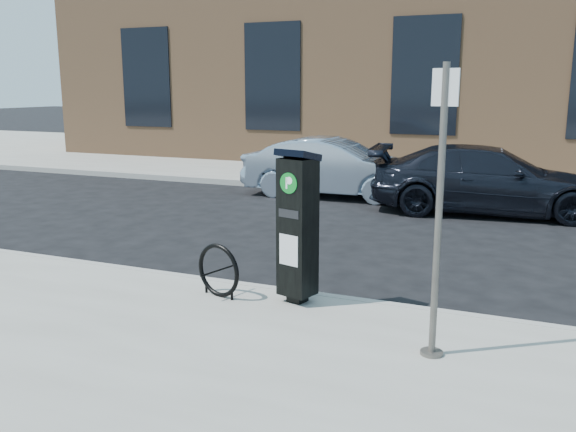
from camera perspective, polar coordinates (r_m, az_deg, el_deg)
The scene contains 10 objects.
ground at distance 8.13m, azimuth -3.74°, elevation -7.34°, with size 120.00×120.00×0.00m, color black.
sidewalk_far at distance 21.30m, azimuth 13.27°, elevation 4.65°, with size 60.00×12.00×0.15m, color gray.
curb_near at distance 8.09m, azimuth -3.81°, elevation -6.88°, with size 60.00×0.12×0.16m, color #9E9B93.
curb_far at distance 15.49m, azimuth 9.54°, elevation 2.13°, with size 60.00×0.12×0.16m, color #9E9B93.
building at distance 24.14m, azimuth 14.99°, elevation 15.09°, with size 28.00×10.05×8.25m.
parking_kiosk at distance 7.17m, azimuth 0.90°, elevation -0.83°, with size 0.51×0.48×1.85m.
sign_pole at distance 5.79m, azimuth 13.92°, elevation -0.03°, with size 0.24×0.22×2.76m.
bike_rack at distance 7.55m, azimuth -6.53°, elevation -5.10°, with size 0.66×0.24×0.68m.
car_silver at distance 15.16m, azimuth 4.25°, elevation 4.53°, with size 1.53×4.40×1.45m, color #91A3B8.
car_dark at distance 13.80m, azimuth 18.23°, elevation 3.23°, with size 2.03×5.00×1.45m, color black.
Camera 1 is at (3.44, -6.86, 2.69)m, focal length 38.00 mm.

